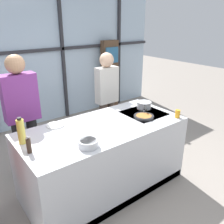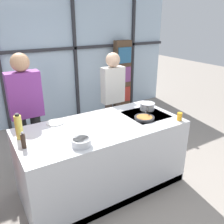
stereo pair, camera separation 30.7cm
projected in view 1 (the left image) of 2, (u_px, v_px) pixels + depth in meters
The scene contains 13 objects.
ground_plane at pixel (104, 185), 3.26m from camera, with size 18.00×18.00×0.00m, color gray.
back_window_wall at pixel (26, 58), 4.65m from camera, with size 6.40×0.10×2.80m.
bookshelf at pixel (110, 75), 5.81m from camera, with size 0.42×0.19×1.66m.
demo_island at pixel (104, 157), 3.09m from camera, with size 2.07×0.98×0.91m.
spectator_far_left at pixel (22, 111), 3.14m from camera, with size 0.44×0.24×1.74m.
spectator_center_left at pixel (107, 94), 3.95m from camera, with size 0.37×0.23×1.64m.
frying_pan at pixel (144, 116), 3.15m from camera, with size 0.39×0.39×0.04m.
saucepan at pixel (144, 105), 3.45m from camera, with size 0.30×0.34×0.10m.
white_plate at pixel (55, 125), 2.92m from camera, with size 0.22×0.22×0.01m, color white.
mixing_bowl at pixel (88, 143), 2.43m from camera, with size 0.21×0.21×0.08m.
oil_bottle at pixel (21, 131), 2.47m from camera, with size 0.08×0.08×0.29m.
pepper_grinder at pixel (29, 145), 2.31m from camera, with size 0.05×0.05×0.19m.
juice_glass_near at pixel (178, 114), 3.15m from camera, with size 0.07×0.07×0.10m, color orange.
Camera 1 is at (-1.53, -2.16, 2.15)m, focal length 38.00 mm.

